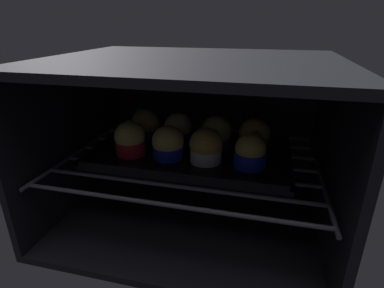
{
  "coord_description": "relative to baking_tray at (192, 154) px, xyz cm",
  "views": [
    {
      "loc": [
        15.12,
        -38.16,
        42.42
      ],
      "look_at": [
        0.0,
        22.18,
        17.07
      ],
      "focal_mm": 28.45,
      "sensor_mm": 36.0,
      "label": 1
    }
  ],
  "objects": [
    {
      "name": "oven_cavity",
      "position": [
        0.0,
        4.07,
        2.31
      ],
      "size": [
        59.0,
        47.0,
        37.0
      ],
      "color": "black",
      "rests_on": "ground"
    },
    {
      "name": "oven_rack",
      "position": [
        0.0,
        -0.18,
        -1.09
      ],
      "size": [
        54.8,
        42.0,
        0.8
      ],
      "color": "#51515B",
      "rests_on": "oven_cavity"
    },
    {
      "name": "baking_tray",
      "position": [
        0.0,
        0.0,
        0.0
      ],
      "size": [
        42.43,
        25.09,
        2.2
      ],
      "color": "black",
      "rests_on": "oven_rack"
    },
    {
      "name": "muffin_row0_col0",
      "position": [
        -12.74,
        -4.25,
        3.92
      ],
      "size": [
        6.64,
        6.64,
        7.81
      ],
      "color": "red",
      "rests_on": "baking_tray"
    },
    {
      "name": "muffin_row0_col1",
      "position": [
        -4.21,
        -3.95,
        3.55
      ],
      "size": [
        6.8,
        6.8,
        7.05
      ],
      "color": "#1928B7",
      "rests_on": "baking_tray"
    },
    {
      "name": "muffin_row0_col2",
      "position": [
        3.94,
        -4.03,
        3.69
      ],
      "size": [
        6.82,
        6.82,
        7.25
      ],
      "color": "silver",
      "rests_on": "baking_tray"
    },
    {
      "name": "muffin_row0_col3",
      "position": [
        12.96,
        -4.18,
        3.61
      ],
      "size": [
        6.46,
        6.46,
        7.24
      ],
      "color": "#1928B7",
      "rests_on": "baking_tray"
    },
    {
      "name": "muffin_row1_col0",
      "position": [
        -12.76,
        4.55,
        4.06
      ],
      "size": [
        6.8,
        6.8,
        8.02
      ],
      "color": "#1928B7",
      "rests_on": "baking_tray"
    },
    {
      "name": "muffin_row1_col1",
      "position": [
        -4.43,
        4.31,
        3.84
      ],
      "size": [
        6.59,
        6.59,
        7.42
      ],
      "color": "#1928B7",
      "rests_on": "baking_tray"
    },
    {
      "name": "muffin_row1_col2",
      "position": [
        4.63,
        4.2,
        3.71
      ],
      "size": [
        7.01,
        7.01,
        7.32
      ],
      "color": "#7A238C",
      "rests_on": "baking_tray"
    },
    {
      "name": "muffin_row1_col3",
      "position": [
        13.2,
        4.71,
        3.74
      ],
      "size": [
        6.88,
        6.88,
        7.29
      ],
      "color": "#1928B7",
      "rests_on": "baking_tray"
    }
  ]
}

